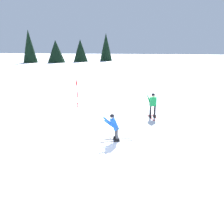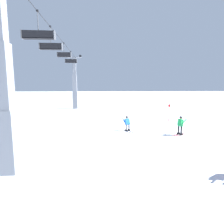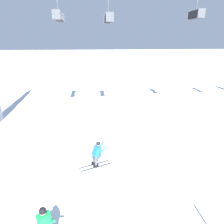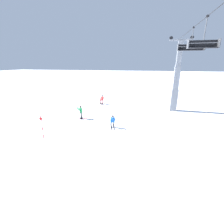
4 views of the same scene
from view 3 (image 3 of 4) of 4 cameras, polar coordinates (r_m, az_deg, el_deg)
The scene contains 5 objects.
ground_plane at distance 11.48m, azimuth -4.89°, elevation -14.80°, with size 260.00×260.00×0.00m, color white.
skier_carving_main at distance 11.02m, azimuth -4.38°, elevation -11.38°, with size 1.76×1.02×1.55m.
chairlift_seat_nearest at distance 16.82m, azimuth -15.19°, elevation 24.71°, with size 0.61×2.43×2.09m.
chairlift_seat_second at distance 16.74m, azimuth -1.27°, elevation 25.08°, with size 0.61×2.12×2.18m.
chairlift_seat_middle at distance 18.70m, azimuth 22.47°, elevation 24.21°, with size 0.61×1.80×1.84m.
Camera 3 is at (-0.10, -9.44, 6.53)m, focal length 32.21 mm.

